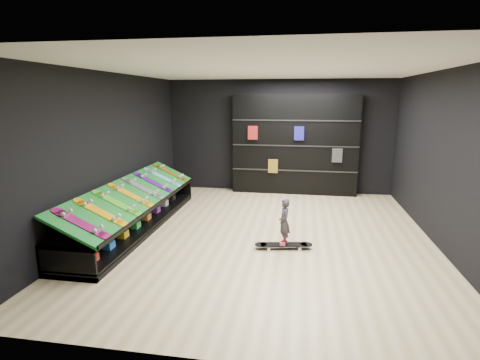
% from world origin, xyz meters
% --- Properties ---
extents(floor, '(6.00, 7.00, 0.01)m').
position_xyz_m(floor, '(0.00, 0.00, 0.00)').
color(floor, beige).
rests_on(floor, ground).
extents(ceiling, '(6.00, 7.00, 0.01)m').
position_xyz_m(ceiling, '(0.00, 0.00, 3.00)').
color(ceiling, white).
rests_on(ceiling, ground).
extents(wall_back, '(6.00, 0.02, 3.00)m').
position_xyz_m(wall_back, '(0.00, 3.50, 1.50)').
color(wall_back, black).
rests_on(wall_back, ground).
extents(wall_front, '(6.00, 0.02, 3.00)m').
position_xyz_m(wall_front, '(0.00, -3.50, 1.50)').
color(wall_front, black).
rests_on(wall_front, ground).
extents(wall_left, '(0.02, 7.00, 3.00)m').
position_xyz_m(wall_left, '(-3.00, 0.00, 1.50)').
color(wall_left, black).
rests_on(wall_left, ground).
extents(wall_right, '(0.02, 7.00, 3.00)m').
position_xyz_m(wall_right, '(3.00, 0.00, 1.50)').
color(wall_right, black).
rests_on(wall_right, ground).
extents(display_rack, '(0.90, 4.50, 0.50)m').
position_xyz_m(display_rack, '(-2.55, 0.00, 0.25)').
color(display_rack, black).
rests_on(display_rack, ground).
extents(turf_ramp, '(0.92, 4.50, 0.46)m').
position_xyz_m(turf_ramp, '(-2.50, 0.00, 0.71)').
color(turf_ramp, '#0F611D').
rests_on(turf_ramp, display_rack).
extents(back_shelving, '(3.26, 0.38, 2.60)m').
position_xyz_m(back_shelving, '(0.44, 3.32, 1.30)').
color(back_shelving, black).
rests_on(back_shelving, ground).
extents(floor_skateboard, '(1.00, 0.39, 0.09)m').
position_xyz_m(floor_skateboard, '(0.39, -0.59, 0.05)').
color(floor_skateboard, black).
rests_on(floor_skateboard, ground).
extents(child, '(0.17, 0.21, 0.48)m').
position_xyz_m(child, '(0.39, -0.59, 0.33)').
color(child, black).
rests_on(child, floor_skateboard).
extents(display_board_0, '(0.93, 0.22, 0.50)m').
position_xyz_m(display_board_0, '(-2.49, -1.90, 0.74)').
color(display_board_0, '#E5198C').
rests_on(display_board_0, turf_ramp).
extents(display_board_1, '(0.93, 0.22, 0.50)m').
position_xyz_m(display_board_1, '(-2.49, -1.36, 0.74)').
color(display_board_1, yellow).
rests_on(display_board_1, turf_ramp).
extents(display_board_2, '(0.93, 0.22, 0.50)m').
position_xyz_m(display_board_2, '(-2.49, -0.81, 0.74)').
color(display_board_2, green).
rests_on(display_board_2, turf_ramp).
extents(display_board_3, '(0.93, 0.22, 0.50)m').
position_xyz_m(display_board_3, '(-2.49, -0.27, 0.74)').
color(display_board_3, orange).
rests_on(display_board_3, turf_ramp).
extents(display_board_4, '(0.93, 0.22, 0.50)m').
position_xyz_m(display_board_4, '(-2.49, 0.27, 0.74)').
color(display_board_4, black).
rests_on(display_board_4, turf_ramp).
extents(display_board_5, '(0.93, 0.22, 0.50)m').
position_xyz_m(display_board_5, '(-2.49, 0.81, 0.74)').
color(display_board_5, purple).
rests_on(display_board_5, turf_ramp).
extents(display_board_6, '(0.93, 0.22, 0.50)m').
position_xyz_m(display_board_6, '(-2.49, 1.36, 0.74)').
color(display_board_6, '#0CB2E5').
rests_on(display_board_6, turf_ramp).
extents(display_board_7, '(0.93, 0.22, 0.50)m').
position_xyz_m(display_board_7, '(-2.49, 1.90, 0.74)').
color(display_board_7, yellow).
rests_on(display_board_7, turf_ramp).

